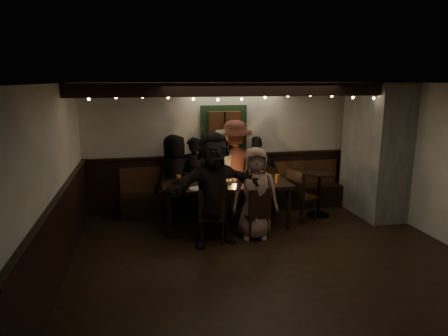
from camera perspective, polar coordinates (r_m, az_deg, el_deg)
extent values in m
cube|color=black|center=(6.34, 6.36, -12.32)|extent=(6.00, 5.00, 0.01)
cube|color=black|center=(5.76, 7.00, 11.97)|extent=(6.00, 5.00, 0.01)
cube|color=beige|center=(8.28, 1.22, 3.13)|extent=(6.00, 0.01, 2.60)
cube|color=beige|center=(5.74, -23.13, -2.12)|extent=(0.01, 5.00, 2.60)
cube|color=beige|center=(7.42, 29.28, 0.41)|extent=(0.01, 5.00, 2.60)
cube|color=black|center=(8.41, 1.25, -1.95)|extent=(6.00, 0.05, 1.10)
cube|color=black|center=(5.96, -22.23, -9.11)|extent=(0.05, 5.00, 1.10)
cube|color=#5E5E5E|center=(8.39, 20.80, 2.43)|extent=(0.70, 1.40, 2.60)
cube|color=black|center=(8.26, 1.63, -4.55)|extent=(4.60, 0.45, 0.45)
cube|color=#482E17|center=(8.31, 1.35, -1.06)|extent=(4.60, 0.06, 0.50)
cube|color=#1C381E|center=(8.13, -0.04, 5.45)|extent=(0.95, 0.04, 1.00)
cube|color=#482E17|center=(8.07, 0.05, 5.40)|extent=(0.64, 0.12, 0.76)
cube|color=black|center=(6.72, 4.21, 11.11)|extent=(6.00, 0.16, 0.22)
sphere|color=#FFE599|center=(6.49, -18.74, 9.30)|extent=(0.04, 0.04, 0.04)
sphere|color=#FFE599|center=(6.45, -15.19, 9.71)|extent=(0.04, 0.04, 0.04)
sphere|color=#FFE599|center=(6.44, -11.59, 9.94)|extent=(0.04, 0.04, 0.04)
sphere|color=#FFE599|center=(6.46, -7.98, 9.93)|extent=(0.04, 0.04, 0.04)
sphere|color=#FFE599|center=(6.50, -4.40, 9.80)|extent=(0.04, 0.04, 0.04)
sphere|color=#FFE599|center=(6.56, -0.89, 9.72)|extent=(0.04, 0.04, 0.04)
sphere|color=#FFE599|center=(6.65, 2.55, 9.80)|extent=(0.04, 0.04, 0.04)
sphere|color=#FFE599|center=(6.76, 5.89, 9.99)|extent=(0.04, 0.04, 0.04)
sphere|color=#FFE599|center=(6.89, 9.12, 10.14)|extent=(0.04, 0.04, 0.04)
sphere|color=#FFE599|center=(7.04, 12.21, 10.11)|extent=(0.04, 0.04, 0.04)
sphere|color=#FFE599|center=(7.21, 15.16, 9.88)|extent=(0.04, 0.04, 0.04)
sphere|color=#FFE599|center=(7.40, 17.95, 9.56)|extent=(0.04, 0.04, 0.04)
sphere|color=#FFE599|center=(7.61, 20.60, 9.32)|extent=(0.04, 0.04, 0.04)
sphere|color=#FFE599|center=(7.83, 23.12, 9.24)|extent=(0.04, 0.04, 0.04)
cube|color=black|center=(7.26, 0.32, -2.36)|extent=(2.30, 0.98, 0.07)
cylinder|color=black|center=(6.86, -7.73, -6.97)|extent=(0.08, 0.08, 0.75)
cylinder|color=black|center=(7.62, -8.18, -4.97)|extent=(0.08, 0.08, 0.75)
cylinder|color=black|center=(7.30, 9.21, -5.81)|extent=(0.08, 0.08, 0.75)
cylinder|color=black|center=(8.02, 7.16, -4.05)|extent=(0.08, 0.08, 0.75)
cylinder|color=#BF7226|center=(7.23, -6.51, -1.60)|extent=(0.08, 0.08, 0.15)
cylinder|color=#BF7226|center=(6.94, -2.97, -2.14)|extent=(0.08, 0.08, 0.15)
cylinder|color=silver|center=(7.43, -0.25, -1.14)|extent=(0.08, 0.08, 0.15)
cylinder|color=#BF7226|center=(7.20, 3.19, -1.59)|extent=(0.08, 0.08, 0.15)
cylinder|color=silver|center=(7.63, 4.51, -0.81)|extent=(0.08, 0.08, 0.15)
cylinder|color=#BF7226|center=(7.31, 7.65, -1.49)|extent=(0.08, 0.08, 0.15)
cylinder|color=white|center=(6.84, -3.82, -2.97)|extent=(0.28, 0.28, 0.02)
cube|color=#B2B2B7|center=(7.19, 0.41, -2.01)|extent=(0.18, 0.11, 0.05)
cylinder|color=#990C0C|center=(7.17, 0.16, -1.55)|extent=(0.04, 0.04, 0.18)
cylinder|color=gold|center=(7.18, 0.67, -1.53)|extent=(0.04, 0.04, 0.18)
cylinder|color=silver|center=(7.33, 1.57, -1.60)|extent=(0.05, 0.05, 0.09)
sphere|color=#FFB24C|center=(7.31, 1.57, -1.10)|extent=(0.03, 0.03, 0.03)
cube|color=black|center=(6.65, -1.70, -6.96)|extent=(0.50, 0.50, 0.04)
cube|color=black|center=(6.39, -1.77, -5.31)|extent=(0.42, 0.13, 0.48)
cylinder|color=black|center=(6.89, -0.20, -8.27)|extent=(0.04, 0.04, 0.41)
cylinder|color=black|center=(6.57, -0.22, -9.33)|extent=(0.04, 0.04, 0.41)
cylinder|color=black|center=(6.90, -3.08, -8.25)|extent=(0.04, 0.04, 0.41)
cylinder|color=black|center=(6.58, -3.24, -9.31)|extent=(0.04, 0.04, 0.41)
cube|color=black|center=(6.85, 4.42, -6.58)|extent=(0.47, 0.47, 0.04)
cube|color=black|center=(6.61, 5.17, -4.99)|extent=(0.41, 0.11, 0.46)
cylinder|color=black|center=(7.13, 5.00, -7.66)|extent=(0.03, 0.03, 0.40)
cylinder|color=black|center=(6.85, 6.25, -8.53)|extent=(0.03, 0.03, 0.40)
cylinder|color=black|center=(6.99, 2.57, -8.03)|extent=(0.03, 0.03, 0.40)
cylinder|color=black|center=(6.71, 3.75, -8.94)|extent=(0.03, 0.03, 0.40)
cube|color=black|center=(7.77, 11.15, -4.10)|extent=(0.59, 0.59, 0.04)
cube|color=black|center=(7.55, 10.19, -2.36)|extent=(0.22, 0.43, 0.51)
cylinder|color=black|center=(7.86, 12.96, -5.84)|extent=(0.04, 0.04, 0.44)
cylinder|color=black|center=(7.60, 11.15, -6.39)|extent=(0.04, 0.04, 0.44)
cylinder|color=black|center=(8.09, 11.01, -5.22)|extent=(0.04, 0.04, 0.44)
cylinder|color=black|center=(7.83, 9.19, -5.73)|extent=(0.04, 0.04, 0.44)
cylinder|color=black|center=(8.25, 13.24, -6.48)|extent=(0.44, 0.44, 0.03)
cylinder|color=black|center=(8.13, 13.39, -3.71)|extent=(0.06, 0.06, 0.85)
cylinder|color=black|center=(8.02, 13.54, -0.78)|extent=(0.55, 0.55, 0.03)
imported|color=black|center=(7.77, -6.99, -1.22)|extent=(0.94, 0.80, 1.64)
imported|color=black|center=(7.78, -4.36, -1.35)|extent=(0.61, 0.43, 1.58)
imported|color=#BDBA9E|center=(7.95, -0.61, -0.58)|extent=(0.97, 0.84, 1.70)
imported|color=#472119|center=(8.01, 1.51, 0.15)|extent=(1.24, 0.76, 1.87)
imported|color=black|center=(8.16, 4.73, -0.83)|extent=(0.94, 0.47, 1.54)
imported|color=black|center=(6.43, -1.44, -2.98)|extent=(1.81, 0.87, 1.87)
imported|color=#9A7365|center=(6.72, 4.47, -3.64)|extent=(0.84, 0.62, 1.57)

